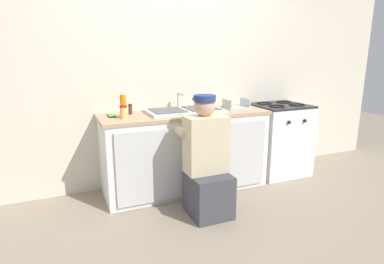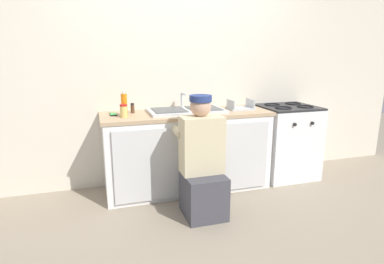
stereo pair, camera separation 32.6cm
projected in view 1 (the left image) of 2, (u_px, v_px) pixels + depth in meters
ground_plane at (196, 198)px, 3.34m from camera, size 12.00×12.00×0.00m
back_wall at (173, 73)px, 3.62m from camera, size 6.00×0.10×2.50m
counter_cabinet at (185, 152)px, 3.50m from camera, size 1.75×0.62×0.82m
countertop at (185, 114)px, 3.40m from camera, size 1.79×0.62×0.03m
sink_double_basin at (185, 110)px, 3.40m from camera, size 0.80×0.44×0.19m
stove_range at (278, 139)px, 3.97m from camera, size 0.64×0.62×0.88m
plumber_person at (207, 166)px, 2.93m from camera, size 0.42×0.61×1.10m
dish_rack_tray at (236, 106)px, 3.63m from camera, size 0.28×0.22×0.11m
spice_bottle_pepper at (130, 109)px, 3.28m from camera, size 0.04×0.04×0.10m
cell_phone at (111, 116)px, 3.17m from camera, size 0.07×0.14×0.01m
soap_bottle_orange at (123, 106)px, 3.12m from camera, size 0.06×0.06×0.25m
condiment_jar at (124, 112)px, 3.05m from camera, size 0.07×0.07×0.13m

